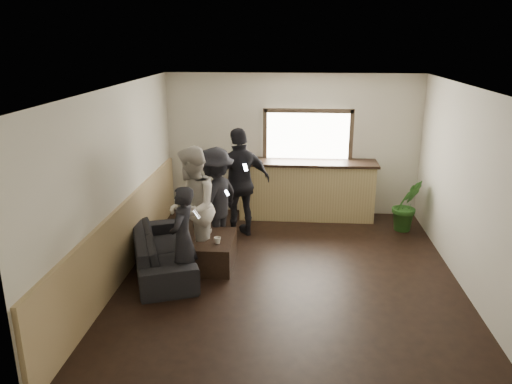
# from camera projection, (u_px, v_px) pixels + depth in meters

# --- Properties ---
(ground) EXTENTS (5.00, 6.00, 0.01)m
(ground) POSITION_uv_depth(u_px,v_px,m) (288.00, 278.00, 7.48)
(ground) COLOR black
(room_shell) EXTENTS (5.01, 6.01, 2.80)m
(room_shell) POSITION_uv_depth(u_px,v_px,m) (239.00, 183.00, 7.09)
(room_shell) COLOR silver
(room_shell) RESTS_ON ground
(bar_counter) EXTENTS (2.70, 0.68, 2.13)m
(bar_counter) POSITION_uv_depth(u_px,v_px,m) (306.00, 186.00, 9.83)
(bar_counter) COLOR #A18A57
(bar_counter) RESTS_ON ground
(sofa) EXTENTS (1.50, 2.25, 0.61)m
(sofa) POSITION_uv_depth(u_px,v_px,m) (162.00, 251.00, 7.68)
(sofa) COLOR black
(sofa) RESTS_ON ground
(coffee_table) EXTENTS (0.56, 1.01, 0.45)m
(coffee_table) POSITION_uv_depth(u_px,v_px,m) (216.00, 252.00, 7.84)
(coffee_table) COLOR black
(coffee_table) RESTS_ON ground
(cup_a) EXTENTS (0.17, 0.17, 0.10)m
(cup_a) POSITION_uv_depth(u_px,v_px,m) (208.00, 231.00, 7.94)
(cup_a) COLOR silver
(cup_a) RESTS_ON coffee_table
(cup_b) EXTENTS (0.13, 0.13, 0.10)m
(cup_b) POSITION_uv_depth(u_px,v_px,m) (217.00, 240.00, 7.57)
(cup_b) COLOR silver
(cup_b) RESTS_ON coffee_table
(potted_plant) EXTENTS (0.64, 0.57, 0.98)m
(potted_plant) POSITION_uv_depth(u_px,v_px,m) (407.00, 205.00, 9.18)
(potted_plant) COLOR #2D6623
(potted_plant) RESTS_ON ground
(person_a) EXTENTS (0.49, 0.59, 1.50)m
(person_a) POSITION_uv_depth(u_px,v_px,m) (183.00, 238.00, 7.02)
(person_a) COLOR black
(person_a) RESTS_ON ground
(person_b) EXTENTS (0.85, 1.02, 1.89)m
(person_b) POSITION_uv_depth(u_px,v_px,m) (192.00, 208.00, 7.65)
(person_b) COLOR beige
(person_b) RESTS_ON ground
(person_c) EXTENTS (1.05, 1.30, 1.75)m
(person_c) POSITION_uv_depth(u_px,v_px,m) (215.00, 200.00, 8.26)
(person_c) COLOR black
(person_c) RESTS_ON ground
(person_d) EXTENTS (1.24, 1.00, 1.97)m
(person_d) POSITION_uv_depth(u_px,v_px,m) (240.00, 183.00, 8.81)
(person_d) COLOR black
(person_d) RESTS_ON ground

